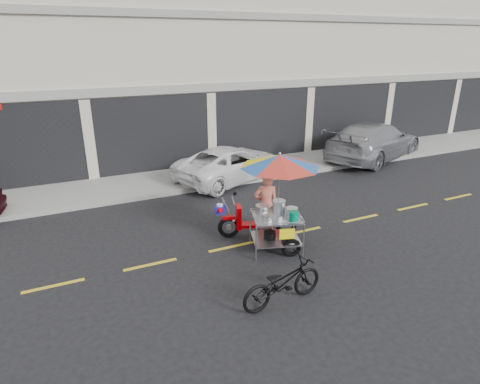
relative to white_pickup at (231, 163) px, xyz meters
name	(u,v)px	position (x,y,z in m)	size (l,w,h in m)	color
ground	(301,232)	(-0.05, -4.69, -0.61)	(90.00, 90.00, 0.00)	black
sidewalk	(222,172)	(-0.05, 0.81, -0.53)	(45.00, 3.00, 0.15)	gray
shophouse_block	(234,52)	(2.76, 5.90, 3.63)	(36.00, 8.11, 10.40)	beige
centerline	(301,231)	(-0.05, -4.69, -0.60)	(42.00, 0.10, 0.01)	gold
white_pickup	(231,163)	(0.00, 0.00, 0.00)	(2.02, 4.38, 1.22)	white
silver_pickup	(374,141)	(6.59, 0.01, 0.17)	(2.19, 5.40, 1.57)	#9E9FA5
near_bicycle	(282,282)	(-2.08, -7.14, -0.15)	(0.61, 1.74, 0.91)	black
food_vendor_rig	(273,186)	(-1.08, -4.93, 0.90)	(2.36, 2.38, 2.40)	black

